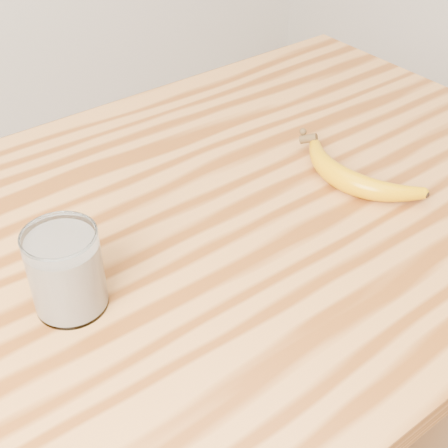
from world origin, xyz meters
TOP-DOWN VIEW (x-y plane):
  - table at (0.00, 0.00)m, footprint 1.20×0.80m
  - smoothie_glass at (-0.26, -0.04)m, footprint 0.09×0.09m
  - banana at (0.18, -0.07)m, footprint 0.15×0.31m

SIDE VIEW (x-z plane):
  - table at x=0.00m, z-range 0.32..1.22m
  - banana at x=0.18m, z-range 0.90..0.94m
  - smoothie_glass at x=-0.26m, z-range 0.90..1.01m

